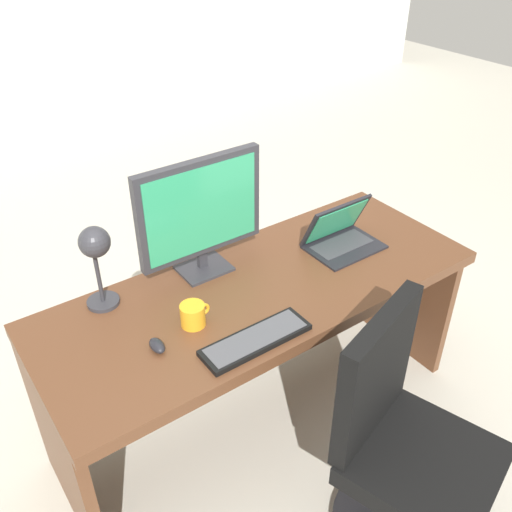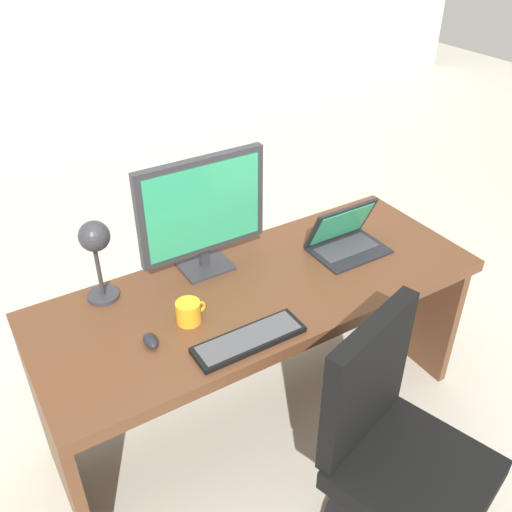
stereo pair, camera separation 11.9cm
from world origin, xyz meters
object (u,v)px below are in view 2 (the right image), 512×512
at_px(desk, 255,317).
at_px(mouse, 151,341).
at_px(keyboard, 249,339).
at_px(desk_lamp, 96,246).
at_px(coffee_mug, 189,312).
at_px(office_chair, 396,468).
at_px(laptop, 344,235).
at_px(monitor, 202,210).

xyz_separation_m(desk, mouse, (-0.49, -0.13, 0.20)).
xyz_separation_m(keyboard, desk_lamp, (-0.34, 0.47, 0.23)).
distance_m(coffee_mug, office_chair, 0.88).
relative_size(keyboard, coffee_mug, 3.50).
relative_size(desk, keyboard, 4.43).
distance_m(keyboard, coffee_mug, 0.24).
relative_size(laptop, office_chair, 0.33).
relative_size(coffee_mug, office_chair, 0.12).
distance_m(keyboard, desk_lamp, 0.63).
bearing_deg(mouse, monitor, 39.83).
xyz_separation_m(keyboard, office_chair, (0.29, -0.47, -0.36)).
height_order(desk, coffee_mug, coffee_mug).
xyz_separation_m(mouse, office_chair, (0.58, -0.63, -0.37)).
bearing_deg(keyboard, desk_lamp, 125.48).
bearing_deg(desk_lamp, keyboard, -54.52).
distance_m(mouse, coffee_mug, 0.17).
bearing_deg(keyboard, monitor, 80.52).
height_order(mouse, coffee_mug, coffee_mug).
xyz_separation_m(desk, coffee_mug, (-0.33, -0.08, 0.23)).
distance_m(desk, coffee_mug, 0.41).
xyz_separation_m(laptop, keyboard, (-0.65, -0.29, -0.05)).
xyz_separation_m(monitor, mouse, (-0.37, -0.31, -0.25)).
height_order(desk, office_chair, office_chair).
relative_size(keyboard, mouse, 5.03).
height_order(mouse, desk_lamp, desk_lamp).
distance_m(mouse, office_chair, 0.94).
bearing_deg(coffee_mug, desk_lamp, 128.33).
bearing_deg(desk_lamp, laptop, -10.34).
bearing_deg(office_chair, laptop, 65.18).
bearing_deg(mouse, office_chair, -47.32).
bearing_deg(desk_lamp, mouse, -81.09).
xyz_separation_m(laptop, desk_lamp, (-0.99, 0.18, 0.18)).
relative_size(laptop, mouse, 3.91).
bearing_deg(laptop, office_chair, -114.82).
xyz_separation_m(desk, keyboard, (-0.20, -0.29, 0.20)).
height_order(laptop, office_chair, office_chair).
distance_m(desk, monitor, 0.50).
xyz_separation_m(mouse, coffee_mug, (0.17, 0.04, 0.02)).
relative_size(desk, office_chair, 1.88).
distance_m(desk_lamp, office_chair, 1.28).
height_order(desk, keyboard, keyboard).
bearing_deg(monitor, office_chair, -77.06).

